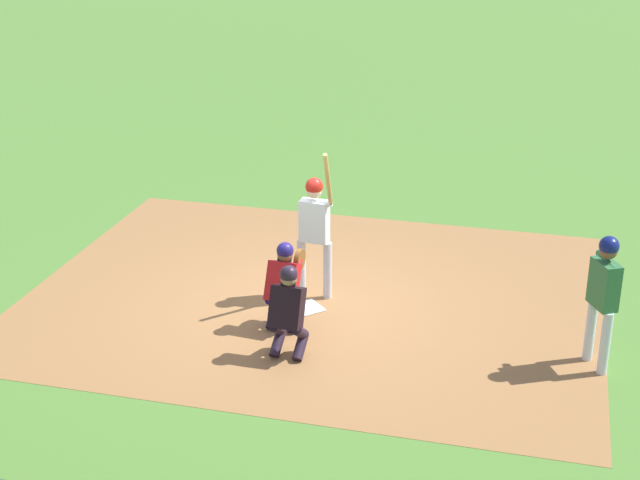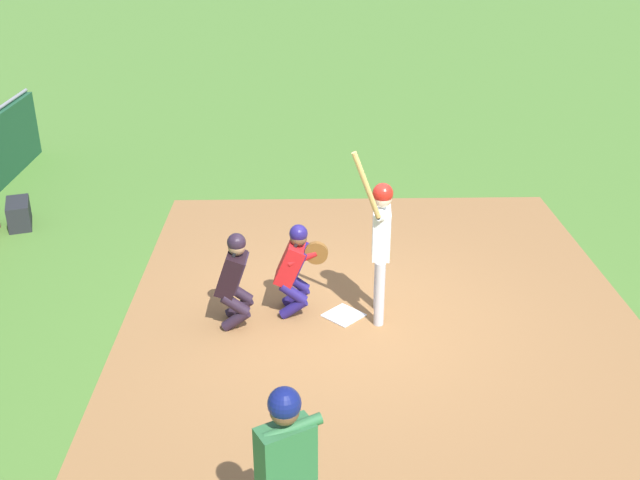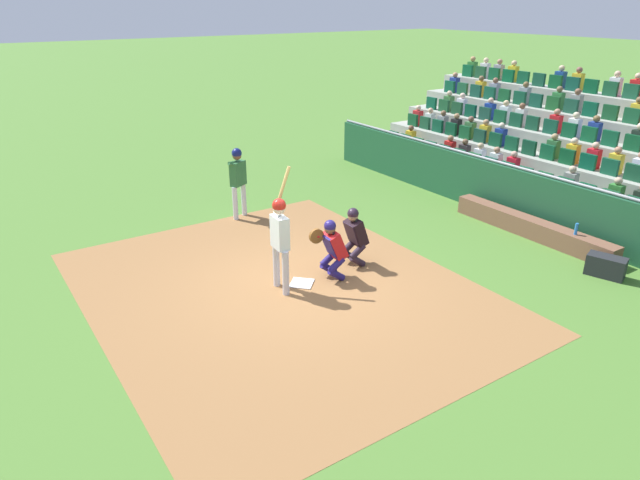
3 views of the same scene
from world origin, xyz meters
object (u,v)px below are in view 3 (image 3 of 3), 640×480
batter_at_plate (280,234)px  equipment_duffel_bag (606,266)px  home_plate_umpire (354,234)px  on_deck_batter (238,176)px  home_plate_marker (302,283)px  water_bottle_on_bench (576,229)px  dugout_bench (531,228)px  catcher_crouching (332,246)px

batter_at_plate → equipment_duffel_bag: (-3.16, -5.80, -0.97)m
home_plate_umpire → on_deck_batter: size_ratio=0.71×
home_plate_marker → water_bottle_on_bench: (-2.09, -5.83, 0.56)m
equipment_duffel_bag → on_deck_batter: (7.23, 4.68, 0.90)m
water_bottle_on_bench → equipment_duffel_bag: water_bottle_on_bench is taller
batter_at_plate → dugout_bench: bearing=-98.6°
on_deck_batter → equipment_duffel_bag: bearing=-147.1°
batter_at_plate → catcher_crouching: size_ratio=1.84×
catcher_crouching → on_deck_batter: (4.21, -0.03, 0.40)m
home_plate_marker → catcher_crouching: 0.95m
catcher_crouching → on_deck_batter: 4.22m
equipment_duffel_bag → water_bottle_on_bench: bearing=-43.0°
home_plate_marker → equipment_duffel_bag: size_ratio=0.60×
catcher_crouching → home_plate_umpire: size_ratio=0.99×
home_plate_umpire → on_deck_batter: bearing=10.6°
catcher_crouching → dugout_bench: catcher_crouching is taller
on_deck_batter → home_plate_umpire: bearing=-169.4°
home_plate_marker → home_plate_umpire: size_ratio=0.34×
batter_at_plate → dugout_bench: (-0.96, -6.32, -0.96)m
home_plate_umpire → dugout_bench: (-1.09, -4.46, -0.49)m
batter_at_plate → on_deck_batter: (4.06, -1.12, -0.06)m
dugout_bench → on_deck_batter: bearing=46.0°
home_plate_marker → on_deck_batter: (4.08, -0.67, 1.11)m
home_plate_marker → batter_at_plate: (0.02, 0.45, 1.17)m
water_bottle_on_bench → home_plate_marker: bearing=70.3°
home_plate_umpire → equipment_duffel_bag: size_ratio=1.78×
batter_at_plate → on_deck_batter: 4.22m
water_bottle_on_bench → on_deck_batter: on_deck_batter is taller
batter_at_plate → catcher_crouching: bearing=-97.4°
equipment_duffel_bag → batter_at_plate: bearing=43.1°
catcher_crouching → water_bottle_on_bench: 5.56m
batter_at_plate → catcher_crouching: (-0.14, -1.09, -0.46)m
batter_at_plate → dugout_bench: 6.46m
water_bottle_on_bench → on_deck_batter: size_ratio=0.14×
dugout_bench → equipment_duffel_bag: dugout_bench is taller
home_plate_umpire → dugout_bench: home_plate_umpire is taller
batter_at_plate → equipment_duffel_bag: bearing=-118.6°
home_plate_marker → water_bottle_on_bench: size_ratio=1.67×
home_plate_marker → home_plate_umpire: 1.57m
on_deck_batter → home_plate_marker: bearing=170.7°
dugout_bench → on_deck_batter: size_ratio=2.34×
home_plate_umpire → equipment_duffel_bag: 5.16m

